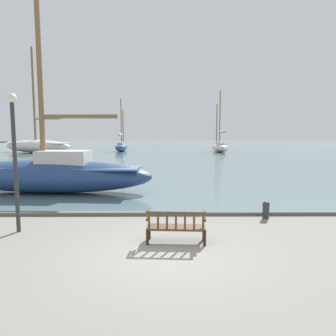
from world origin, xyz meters
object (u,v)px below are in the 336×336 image
park_bench (176,226)px  lamp_post (14,149)px  sailboat_mid_port (121,147)px  sailboat_mid_starboard (50,173)px  sailboat_distant_harbor (38,145)px  sailboat_outer_starboard (220,147)px  mooring_bollard (266,209)px

park_bench → lamp_post: (-4.75, 1.03, 2.04)m
sailboat_mid_port → sailboat_mid_starboard: 30.95m
park_bench → lamp_post: lamp_post is taller
sailboat_distant_harbor → sailboat_outer_starboard: size_ratio=1.63×
park_bench → sailboat_mid_port: 38.45m
park_bench → sailboat_distant_harbor: bearing=116.4°
mooring_bollard → park_bench: bearing=-142.5°
park_bench → sailboat_mid_port: sailboat_mid_port is taller
lamp_post → sailboat_distant_harbor: bearing=110.3°
mooring_bollard → sailboat_outer_starboard: bearing=83.3°
sailboat_distant_harbor → mooring_bollard: bearing=-57.6°
mooring_bollard → sailboat_distant_harbor: bearing=122.4°
park_bench → sailboat_distant_harbor: sailboat_distant_harbor is taller
sailboat_outer_starboard → sailboat_mid_starboard: sailboat_mid_starboard is taller
park_bench → sailboat_mid_port: size_ratio=0.22×
sailboat_mid_port → sailboat_outer_starboard: 13.82m
sailboat_outer_starboard → park_bench: bearing=-101.2°
sailboat_mid_port → sailboat_outer_starboard: sailboat_outer_starboard is taller
mooring_bollard → sailboat_mid_starboard: bearing=153.7°
mooring_bollard → sailboat_mid_port: bearing=105.4°
sailboat_mid_starboard → lamp_post: bearing=-79.7°
sailboat_mid_port → lamp_post: sailboat_mid_port is taller
sailboat_mid_starboard → park_bench: bearing=-50.0°
sailboat_distant_harbor → lamp_post: sailboat_distant_harbor is taller
sailboat_distant_harbor → sailboat_mid_port: size_ratio=1.85×
sailboat_outer_starboard → sailboat_mid_starboard: bearing=-114.0°
sailboat_outer_starboard → lamp_post: bearing=-108.7°
park_bench → sailboat_mid_starboard: (-5.83, 6.94, 0.55)m
sailboat_distant_harbor → sailboat_mid_starboard: 29.71m
sailboat_distant_harbor → sailboat_outer_starboard: bearing=4.0°
mooring_bollard → lamp_post: lamp_post is taller
park_bench → sailboat_outer_starboard: size_ratio=0.20×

